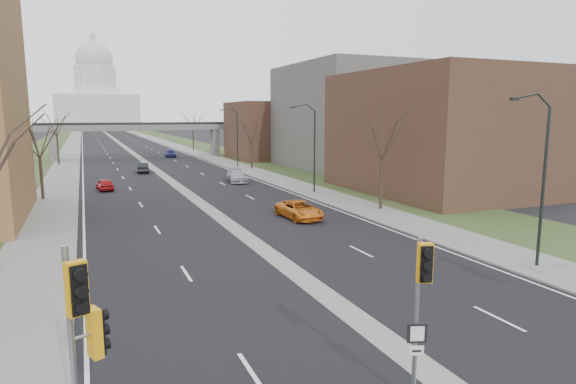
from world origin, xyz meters
TOP-DOWN VIEW (x-y plane):
  - ground at (0.00, 0.00)m, footprint 700.00×700.00m
  - road_surface at (0.00, 150.00)m, footprint 20.00×600.00m
  - median_strip at (0.00, 150.00)m, footprint 1.20×600.00m
  - sidewalk_right at (12.00, 150.00)m, footprint 4.00×600.00m
  - sidewalk_left at (-12.00, 150.00)m, footprint 4.00×600.00m
  - grass_verge_right at (18.00, 150.00)m, footprint 8.00×600.00m
  - grass_verge_left at (-18.00, 150.00)m, footprint 8.00×600.00m
  - commercial_block_near at (24.00, 28.00)m, footprint 16.00×20.00m
  - commercial_block_mid at (28.00, 52.00)m, footprint 18.00×22.00m
  - commercial_block_far at (22.00, 70.00)m, footprint 14.00×14.00m
  - pedestrian_bridge at (0.00, 80.00)m, footprint 34.00×3.00m
  - capitol at (0.00, 320.00)m, footprint 48.00×42.00m
  - streetlight_near at (10.99, 6.00)m, footprint 2.61×0.20m
  - streetlight_mid at (10.99, 32.00)m, footprint 2.61×0.20m
  - streetlight_far at (10.99, 58.00)m, footprint 2.61×0.20m
  - tree_left_b at (-13.00, 38.00)m, footprint 6.75×6.75m
  - tree_left_c at (-13.00, 72.00)m, footprint 7.65×7.65m
  - tree_right_a at (13.00, 22.00)m, footprint 7.20×7.20m
  - tree_right_b at (13.00, 55.00)m, footprint 6.30×6.30m
  - tree_right_c at (13.00, 95.00)m, footprint 7.65×7.65m
  - signal_pole_left at (-9.51, -0.42)m, footprint 0.85×1.16m
  - signal_pole_median at (-1.51, -1.38)m, footprint 0.64×0.77m
  - car_left_near at (-7.48, 42.14)m, footprint 1.82×3.78m
  - car_left_far at (-2.00, 56.68)m, footprint 1.89×4.26m
  - car_right_near at (5.46, 21.61)m, footprint 2.48×4.91m
  - car_right_mid at (6.99, 42.76)m, footprint 2.64×5.26m
  - car_right_far at (5.52, 80.10)m, footprint 1.75×4.22m

SIDE VIEW (x-z plane):
  - ground at x=0.00m, z-range 0.00..0.00m
  - median_strip at x=0.00m, z-range -0.01..0.01m
  - road_surface at x=0.00m, z-range 0.00..0.01m
  - grass_verge_right at x=18.00m, z-range 0.00..0.10m
  - grass_verge_left at x=-18.00m, z-range 0.00..0.10m
  - sidewalk_right at x=12.00m, z-range 0.00..0.12m
  - sidewalk_left at x=-12.00m, z-range 0.00..0.12m
  - car_left_near at x=-7.48m, z-range 0.00..1.24m
  - car_right_near at x=5.46m, z-range 0.00..1.33m
  - car_left_far at x=-2.00m, z-range 0.00..1.36m
  - car_right_far at x=5.52m, z-range 0.00..1.43m
  - car_right_mid at x=6.99m, z-range 0.00..1.47m
  - signal_pole_median at x=-1.51m, z-range 0.91..5.52m
  - signal_pole_left at x=-9.51m, z-range 0.79..5.87m
  - pedestrian_bridge at x=0.00m, z-range 1.62..8.07m
  - commercial_block_far at x=22.00m, z-range 0.00..10.00m
  - tree_right_b at x=13.00m, z-range 1.71..9.93m
  - commercial_block_near at x=24.00m, z-range 0.00..12.00m
  - tree_left_b at x=-13.00m, z-range 1.82..10.63m
  - tree_right_a at x=13.00m, z-range 1.94..11.34m
  - streetlight_near at x=10.99m, z-range 2.60..11.30m
  - streetlight_mid at x=10.99m, z-range 2.60..11.30m
  - streetlight_far at x=10.99m, z-range 2.60..11.30m
  - tree_left_c at x=-13.00m, z-range 2.05..12.04m
  - tree_right_c at x=13.00m, z-range 2.05..12.04m
  - commercial_block_mid at x=28.00m, z-range 0.00..15.00m
  - capitol at x=0.00m, z-range -9.28..46.47m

